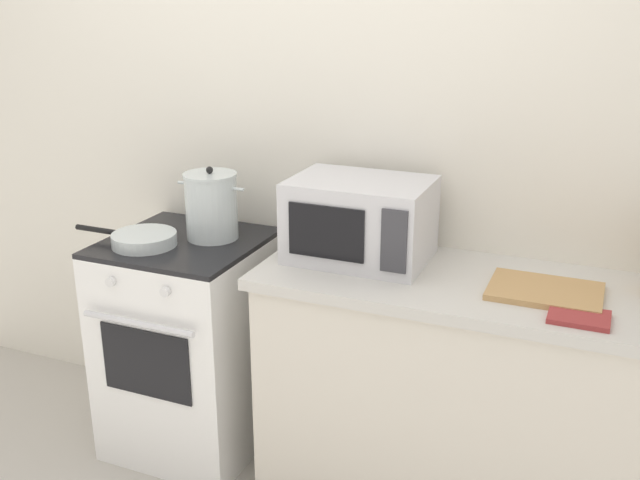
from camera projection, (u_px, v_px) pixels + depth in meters
back_wall at (370, 154)px, 2.86m from camera, size 4.40×0.10×2.50m
lower_cabinet_right at (491, 408)px, 2.60m from camera, size 1.64×0.56×0.88m
countertop_right at (501, 291)px, 2.45m from camera, size 1.70×0.60×0.04m
stove at (190, 344)px, 3.03m from camera, size 0.60×0.64×0.92m
stock_pot at (211, 206)px, 2.87m from camera, size 0.30×0.21×0.29m
frying_pan at (143, 239)px, 2.82m from camera, size 0.45×0.25×0.05m
microwave at (360, 220)px, 2.64m from camera, size 0.50×0.37×0.30m
cutting_board at (545, 291)px, 2.37m from camera, size 0.36×0.26×0.02m
oven_mitt at (579, 317)px, 2.19m from camera, size 0.18×0.14×0.02m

